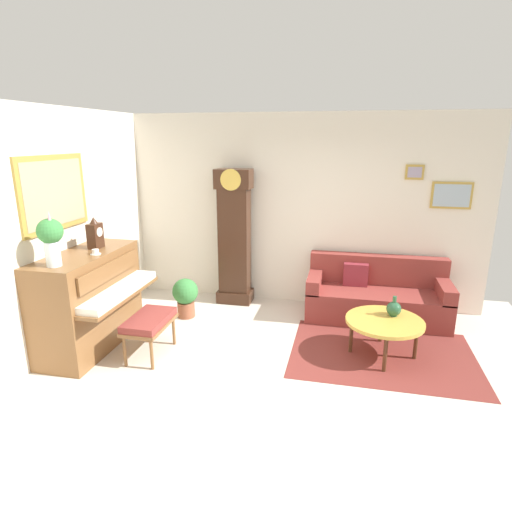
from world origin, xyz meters
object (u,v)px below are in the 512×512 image
at_px(green_jug, 394,309).
at_px(potted_plant, 185,295).
at_px(mantel_clock, 95,234).
at_px(teacup, 96,252).
at_px(couch, 376,296).
at_px(coffee_table, 385,322).
at_px(piano_bench, 149,322).
at_px(flower_vase, 51,236).
at_px(grandfather_clock, 234,241).
at_px(piano, 90,300).

height_order(green_jug, potted_plant, green_jug).
relative_size(mantel_clock, potted_plant, 0.68).
bearing_deg(potted_plant, mantel_clock, -133.54).
bearing_deg(teacup, mantel_clock, 120.86).
xyz_separation_m(couch, green_jug, (0.13, -0.98, 0.22)).
height_order(coffee_table, teacup, teacup).
bearing_deg(piano_bench, flower_vase, -149.67).
bearing_deg(potted_plant, teacup, -119.97).
distance_m(grandfather_clock, mantel_clock, 2.04).
bearing_deg(grandfather_clock, potted_plant, -126.25).
bearing_deg(piano_bench, green_jug, 14.51).
bearing_deg(potted_plant, flower_vase, -116.21).
bearing_deg(teacup, piano_bench, -3.92).
bearing_deg(teacup, grandfather_clock, 57.41).
distance_m(piano_bench, mantel_clock, 1.25).
relative_size(teacup, green_jug, 0.48).
bearing_deg(piano, green_jug, 10.37).
height_order(couch, potted_plant, couch).
distance_m(piano, green_jug, 3.58).
height_order(grandfather_clock, potted_plant, grandfather_clock).
height_order(piano_bench, teacup, teacup).
bearing_deg(mantel_clock, coffee_table, 4.41).
relative_size(couch, flower_vase, 3.28).
relative_size(coffee_table, flower_vase, 1.52).
height_order(piano, mantel_clock, mantel_clock).
bearing_deg(potted_plant, coffee_table, -11.78).
height_order(grandfather_clock, teacup, grandfather_clock).
bearing_deg(mantel_clock, couch, 22.27).
bearing_deg(flower_vase, coffee_table, 16.65).
bearing_deg(piano_bench, mantel_clock, 158.84).
bearing_deg(piano, flower_vase, -89.88).
relative_size(coffee_table, teacup, 7.59).
bearing_deg(coffee_table, piano_bench, -167.90).
xyz_separation_m(grandfather_clock, green_jug, (2.22, -1.12, -0.43)).
height_order(mantel_clock, teacup, mantel_clock).
bearing_deg(piano, coffee_table, 8.33).
relative_size(piano_bench, couch, 0.37).
xyz_separation_m(piano_bench, grandfather_clock, (0.52, 1.83, 0.56)).
bearing_deg(mantel_clock, flower_vase, -90.04).
xyz_separation_m(piano_bench, flower_vase, (-0.78, -0.46, 1.08)).
bearing_deg(couch, mantel_clock, -157.73).
height_order(piano_bench, mantel_clock, mantel_clock).
distance_m(teacup, green_jug, 3.49).
distance_m(piano, potted_plant, 1.33).
bearing_deg(piano, grandfather_clock, 53.66).
distance_m(piano_bench, potted_plant, 1.12).
relative_size(coffee_table, green_jug, 3.67).
distance_m(flower_vase, teacup, 0.60).
xyz_separation_m(couch, mantel_clock, (-3.38, -1.39, 1.03)).
relative_size(piano_bench, grandfather_clock, 0.34).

